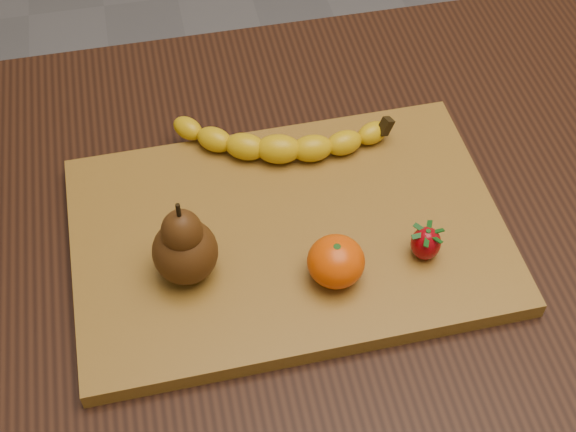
{
  "coord_description": "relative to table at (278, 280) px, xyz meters",
  "views": [
    {
      "loc": [
        -0.1,
        -0.53,
        1.44
      ],
      "look_at": [
        0.01,
        -0.02,
        0.8
      ],
      "focal_mm": 50.0,
      "sensor_mm": 36.0,
      "label": 1
    }
  ],
  "objects": [
    {
      "name": "table",
      "position": [
        0.0,
        0.0,
        0.0
      ],
      "size": [
        1.0,
        0.7,
        0.76
      ],
      "color": "black",
      "rests_on": "ground"
    },
    {
      "name": "cutting_board",
      "position": [
        0.01,
        -0.02,
        0.11
      ],
      "size": [
        0.45,
        0.3,
        0.02
      ],
      "primitive_type": "cube",
      "rotation": [
        0.0,
        0.0,
        0.01
      ],
      "color": "brown",
      "rests_on": "table"
    },
    {
      "name": "banana",
      "position": [
        0.02,
        0.08,
        0.13
      ],
      "size": [
        0.22,
        0.11,
        0.03
      ],
      "primitive_type": null,
      "rotation": [
        0.0,
        0.0,
        -0.25
      ],
      "color": "#D0A709",
      "rests_on": "cutting_board"
    },
    {
      "name": "pear",
      "position": [
        -0.1,
        -0.05,
        0.17
      ],
      "size": [
        0.07,
        0.07,
        0.1
      ],
      "primitive_type": null,
      "rotation": [
        0.0,
        0.0,
        -0.02
      ],
      "color": "#42240A",
      "rests_on": "cutting_board"
    },
    {
      "name": "mandarin",
      "position": [
        0.04,
        -0.09,
        0.14
      ],
      "size": [
        0.07,
        0.07,
        0.05
      ],
      "primitive_type": "ellipsoid",
      "rotation": [
        0.0,
        0.0,
        -0.32
      ],
      "color": "#D34402",
      "rests_on": "cutting_board"
    },
    {
      "name": "strawberry",
      "position": [
        0.14,
        -0.08,
        0.14
      ],
      "size": [
        0.03,
        0.03,
        0.04
      ],
      "primitive_type": null,
      "rotation": [
        0.0,
        0.0,
        0.08
      ],
      "color": "#8C030A",
      "rests_on": "cutting_board"
    }
  ]
}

